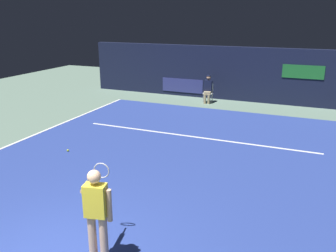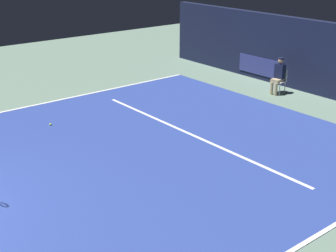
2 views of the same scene
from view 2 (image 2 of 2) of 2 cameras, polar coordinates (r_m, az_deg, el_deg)
The scene contains 8 objects.
ground_plane at distance 12.41m, azimuth -4.74°, elevation -3.40°, with size 31.25×31.25×0.00m, color slate.
court_surface at distance 12.41m, azimuth -4.74°, elevation -3.37°, with size 10.62×12.29×0.01m, color navy.
line_sideline_left at distance 9.07m, azimuth 14.90°, elevation -14.03°, with size 0.10×12.29×0.01m, color white.
line_sideline_right at distance 16.76m, azimuth -14.92°, elevation 2.58°, with size 0.10×12.29×0.01m, color white.
line_service at distance 13.61m, azimuth 2.76°, elevation -1.01°, with size 8.29×0.10×0.01m, color white.
back_wall at distance 17.76m, azimuth 18.12°, elevation 7.58°, with size 15.41×0.33×2.60m.
line_judge_on_chair at distance 17.63m, azimuth 13.10°, elevation 5.93°, with size 0.48×0.56×1.32m.
tennis_ball at distance 14.68m, azimuth -13.88°, elevation 0.18°, with size 0.07×0.07×0.07m, color #CCE033.
Camera 2 is at (9.43, -1.08, 5.13)m, focal length 50.96 mm.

